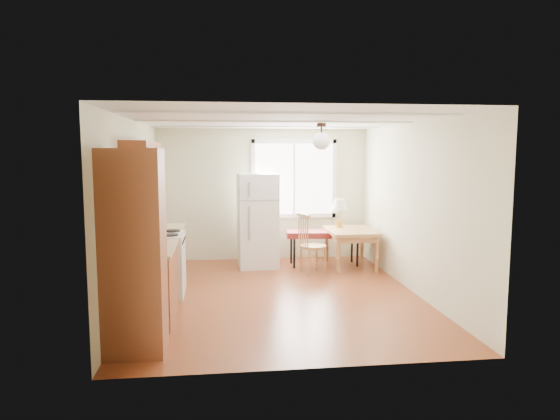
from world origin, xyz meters
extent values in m
cube|color=#5E2613|center=(0.00, 0.00, 0.00)|extent=(4.60, 5.60, 0.12)
cube|color=white|center=(0.00, 0.00, 2.50)|extent=(4.60, 5.60, 0.12)
cube|color=beige|center=(0.00, 2.50, 1.25)|extent=(4.60, 0.10, 2.50)
cube|color=beige|center=(0.00, -2.50, 1.25)|extent=(4.60, 0.10, 2.50)
cube|color=beige|center=(-2.00, 0.00, 1.25)|extent=(0.10, 5.60, 2.50)
cube|color=beige|center=(2.00, 0.00, 1.25)|extent=(0.10, 5.60, 2.50)
cube|color=brown|center=(-1.70, -1.85, 1.05)|extent=(0.60, 0.60, 2.10)
cube|color=brown|center=(-1.70, -0.85, 0.43)|extent=(0.60, 1.10, 0.86)
cube|color=tan|center=(-1.69, -0.85, 0.88)|extent=(0.62, 1.14, 0.04)
cube|color=silver|center=(-1.68, 0.20, 0.45)|extent=(0.65, 0.76, 0.90)
cube|color=brown|center=(-1.70, 0.95, 0.43)|extent=(0.60, 0.60, 0.86)
cube|color=brown|center=(-1.83, -0.15, 1.85)|extent=(0.33, 1.60, 0.70)
cube|color=white|center=(0.60, 2.48, 1.55)|extent=(1.50, 0.02, 1.35)
cylinder|color=black|center=(0.70, 0.40, 2.46)|extent=(0.14, 0.14, 0.06)
cylinder|color=black|center=(0.70, 0.40, 2.36)|extent=(0.03, 0.03, 0.16)
sphere|color=white|center=(0.70, 0.40, 2.22)|extent=(0.26, 0.26, 0.26)
cube|color=silver|center=(-0.15, 1.86, 0.84)|extent=(0.72, 0.72, 1.68)
cube|color=gray|center=(-0.15, 1.51, 1.23)|extent=(0.69, 0.02, 0.02)
cube|color=gray|center=(-0.32, 1.50, 1.01)|extent=(0.03, 0.03, 1.01)
cube|color=maroon|center=(1.06, 1.81, 0.58)|extent=(1.41, 0.62, 0.11)
cylinder|color=black|center=(0.48, 1.62, 0.26)|extent=(0.04, 0.04, 0.53)
cylinder|color=black|center=(1.64, 1.62, 0.26)|extent=(0.04, 0.04, 0.53)
cylinder|color=black|center=(0.48, 2.00, 0.26)|extent=(0.04, 0.04, 0.53)
cylinder|color=black|center=(1.64, 2.00, 0.26)|extent=(0.04, 0.04, 0.53)
cube|color=#9C693C|center=(1.50, 1.60, 0.65)|extent=(0.83, 1.10, 0.06)
cube|color=#9C693C|center=(1.50, 1.60, 0.57)|extent=(0.73, 1.00, 0.10)
cylinder|color=#9C693C|center=(1.16, 1.13, 0.31)|extent=(0.07, 0.07, 0.62)
cylinder|color=#9C693C|center=(1.84, 1.12, 0.31)|extent=(0.07, 0.07, 0.62)
cylinder|color=#9C693C|center=(1.16, 2.08, 0.31)|extent=(0.07, 0.07, 0.62)
cylinder|color=#9C693C|center=(1.84, 2.07, 0.31)|extent=(0.07, 0.07, 0.62)
cylinder|color=#9C693C|center=(0.74, 1.23, 0.46)|extent=(0.45, 0.45, 0.05)
cylinder|color=#9C693C|center=(0.64, 1.04, 0.23)|extent=(0.04, 0.04, 0.46)
cylinder|color=#9C693C|center=(0.93, 1.13, 0.23)|extent=(0.04, 0.04, 0.46)
cylinder|color=#9C693C|center=(0.55, 1.33, 0.23)|extent=(0.04, 0.04, 0.46)
cylinder|color=#9C693C|center=(0.85, 1.42, 0.23)|extent=(0.04, 0.04, 0.46)
cylinder|color=gold|center=(1.35, 1.86, 0.75)|extent=(0.14, 0.14, 0.12)
cylinder|color=gold|center=(1.35, 1.86, 0.91)|extent=(0.02, 0.02, 0.20)
cone|color=silver|center=(1.35, 1.86, 1.11)|extent=(0.30, 0.30, 0.20)
cube|color=black|center=(-1.72, -0.74, 0.94)|extent=(0.25, 0.28, 0.08)
cube|color=black|center=(-1.72, -0.84, 1.13)|extent=(0.20, 0.11, 0.30)
cylinder|color=black|center=(-1.72, -0.69, 1.05)|extent=(0.15, 0.15, 0.13)
cylinder|color=#B90D17|center=(-1.73, -0.41, 0.99)|extent=(0.13, 0.13, 0.18)
sphere|color=#B90D17|center=(-1.73, -0.41, 1.11)|extent=(0.06, 0.06, 0.06)
camera|label=1|loc=(-0.82, -6.99, 2.06)|focal=32.00mm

